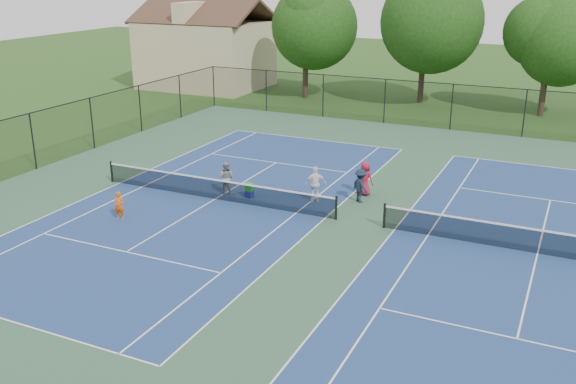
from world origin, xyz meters
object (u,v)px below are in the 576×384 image
at_px(clapboard_house, 206,51).
at_px(instructor, 226,178).
at_px(tree_back_c, 550,38).
at_px(child_player, 119,206).
at_px(bystander_c, 365,178).
at_px(bystander_b, 360,186).
at_px(bystander_a, 315,184).
at_px(ball_crate, 249,194).
at_px(tree_back_b, 426,16).
at_px(tree_back_a, 306,21).
at_px(ball_hopper, 249,187).

relative_size(clapboard_house, instructor, 6.86).
xyz_separation_m(tree_back_c, child_player, (-14.37, -28.80, -4.87)).
height_order(child_player, bystander_c, bystander_c).
bearing_deg(bystander_b, clapboard_house, -9.31).
height_order(tree_back_c, bystander_a, tree_back_c).
distance_m(clapboard_house, child_player, 31.96).
bearing_deg(ball_crate, tree_back_b, 86.13).
relative_size(bystander_b, bystander_c, 0.96).
relative_size(clapboard_house, bystander_b, 6.94).
bearing_deg(tree_back_c, ball_crate, -113.93).
height_order(tree_back_c, child_player, tree_back_c).
height_order(tree_back_b, tree_back_c, tree_back_b).
bearing_deg(instructor, child_player, 56.18).
bearing_deg(instructor, tree_back_b, -102.79).
relative_size(child_player, instructor, 0.77).
bearing_deg(bystander_b, instructor, 50.96).
relative_size(instructor, ball_crate, 4.39).
bearing_deg(bystander_a, bystander_c, -166.56).
bearing_deg(tree_back_a, child_player, -82.57).
height_order(tree_back_c, instructor, tree_back_c).
xyz_separation_m(ball_crate, ball_hopper, (0.00, 0.00, 0.35)).
distance_m(tree_back_a, bystander_b, 25.25).
bearing_deg(bystander_c, ball_crate, 40.59).
xyz_separation_m(clapboard_house, bystander_b, (22.15, -22.50, -2.31)).
relative_size(tree_back_c, bystander_c, 5.18).
relative_size(tree_back_c, clapboard_house, 0.78).
bearing_deg(tree_back_c, bystander_a, -108.36).
bearing_deg(ball_crate, clapboard_house, 125.67).
distance_m(instructor, bystander_b, 6.27).
relative_size(tree_back_a, clapboard_house, 0.85).
xyz_separation_m(tree_back_a, bystander_b, (12.15, -21.50, -5.26)).
distance_m(tree_back_c, bystander_b, 23.72).
relative_size(tree_back_c, instructor, 5.33).
relative_size(tree_back_b, ball_hopper, 26.41).
relative_size(instructor, bystander_a, 0.95).
height_order(tree_back_b, instructor, tree_back_b).
bearing_deg(clapboard_house, bystander_b, -45.44).
height_order(clapboard_house, ball_hopper, clapboard_house).
xyz_separation_m(tree_back_a, instructor, (6.09, -23.10, -5.25)).
distance_m(tree_back_a, ball_hopper, 24.86).
distance_m(clapboard_house, bystander_b, 31.66).
height_order(instructor, ball_hopper, instructor).
relative_size(bystander_b, ball_hopper, 4.10).
distance_m(clapboard_house, ball_hopper, 29.79).
bearing_deg(bystander_c, instructor, 35.36).
height_order(bystander_a, bystander_b, bystander_a).
bearing_deg(child_player, bystander_b, 13.29).
height_order(child_player, bystander_b, bystander_b).
relative_size(bystander_c, ball_hopper, 4.27).
distance_m(bystander_c, ball_crate, 5.43).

